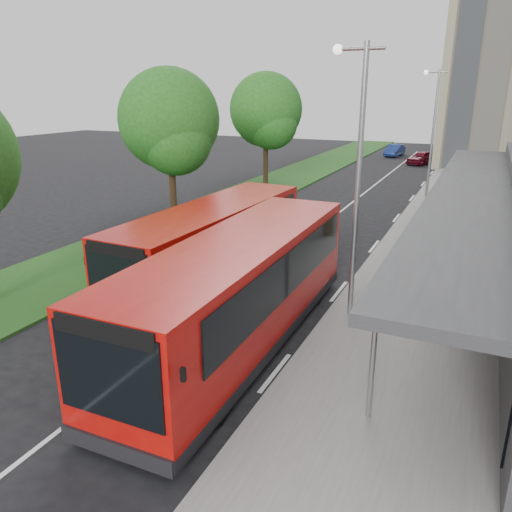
{
  "coord_description": "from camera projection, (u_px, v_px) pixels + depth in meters",
  "views": [
    {
      "loc": [
        7.51,
        -12.38,
        6.88
      ],
      "look_at": [
        0.78,
        2.32,
        1.5
      ],
      "focal_mm": 35.0,
      "sensor_mm": 36.0,
      "label": 1
    }
  ],
  "objects": [
    {
      "name": "grass_verge",
      "position": [
        260.0,
        190.0,
        35.82
      ],
      "size": [
        5.0,
        80.0,
        0.1
      ],
      "primitive_type": "cube",
      "color": "#194315",
      "rests_on": "ground"
    },
    {
      "name": "car_far",
      "position": [
        395.0,
        150.0,
        54.68
      ],
      "size": [
        1.77,
        4.0,
        1.27
      ],
      "primitive_type": "imported",
      "rotation": [
        0.0,
        0.0,
        -0.11
      ],
      "color": "navy",
      "rests_on": "ground"
    },
    {
      "name": "bollard",
      "position": [
        436.0,
        205.0,
        28.22
      ],
      "size": [
        0.18,
        0.18,
        1.1
      ],
      "primitive_type": "cylinder",
      "rotation": [
        0.0,
        0.0,
        -0.0
      ],
      "color": "yellow",
      "rests_on": "pavement"
    },
    {
      "name": "lamp_post_near",
      "position": [
        356.0,
        169.0,
        14.43
      ],
      "size": [
        1.44,
        0.28,
        8.0
      ],
      "color": "gray",
      "rests_on": "pavement"
    },
    {
      "name": "bus_main",
      "position": [
        240.0,
        291.0,
        13.79
      ],
      "size": [
        2.99,
        11.04,
        3.11
      ],
      "rotation": [
        0.0,
        0.0,
        0.01
      ],
      "color": "#AB0F09",
      "rests_on": "ground"
    },
    {
      "name": "pavement",
      "position": [
        452.0,
        207.0,
        30.68
      ],
      "size": [
        5.0,
        80.0,
        0.15
      ],
      "primitive_type": "cube",
      "color": "slate",
      "rests_on": "ground"
    },
    {
      "name": "kerb_dashes",
      "position": [
        405.0,
        207.0,
        30.9
      ],
      "size": [
        0.12,
        56.0,
        0.01
      ],
      "color": "silver",
      "rests_on": "ground"
    },
    {
      "name": "lamp_post_far",
      "position": [
        432.0,
        126.0,
        31.68
      ],
      "size": [
        1.44,
        0.28,
        8.0
      ],
      "color": "gray",
      "rests_on": "pavement"
    },
    {
      "name": "tree_mid",
      "position": [
        170.0,
        126.0,
        24.76
      ],
      "size": [
        4.99,
        4.99,
        8.02
      ],
      "color": "#372716",
      "rests_on": "ground"
    },
    {
      "name": "car_near",
      "position": [
        422.0,
        158.0,
        48.61
      ],
      "size": [
        2.86,
        4.15,
        1.31
      ],
      "primitive_type": "imported",
      "rotation": [
        0.0,
        0.0,
        -0.38
      ],
      "color": "#510B17",
      "rests_on": "ground"
    },
    {
      "name": "litter_bin",
      "position": [
        418.0,
        235.0,
        22.68
      ],
      "size": [
        0.66,
        0.66,
        0.96
      ],
      "primitive_type": "cylinder",
      "rotation": [
        0.0,
        0.0,
        0.29
      ],
      "color": "#3E2D19",
      "rests_on": "pavement"
    },
    {
      "name": "lane_centre_line",
      "position": [
        335.0,
        216.0,
        28.76
      ],
      "size": [
        0.12,
        70.0,
        0.01
      ],
      "primitive_type": "cube",
      "color": "silver",
      "rests_on": "ground"
    },
    {
      "name": "tree_far",
      "position": [
        266.0,
        114.0,
        35.08
      ],
      "size": [
        5.09,
        5.09,
        8.17
      ],
      "color": "#372716",
      "rests_on": "ground"
    },
    {
      "name": "ground",
      "position": [
        203.0,
        319.0,
        15.82
      ],
      "size": [
        120.0,
        120.0,
        0.0
      ],
      "primitive_type": "plane",
      "color": "black",
      "rests_on": "ground"
    },
    {
      "name": "bus_second",
      "position": [
        213.0,
        244.0,
        18.37
      ],
      "size": [
        2.99,
        10.37,
        2.91
      ],
      "rotation": [
        0.0,
        0.0,
        -0.04
      ],
      "color": "#AB0F09",
      "rests_on": "ground"
    }
  ]
}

